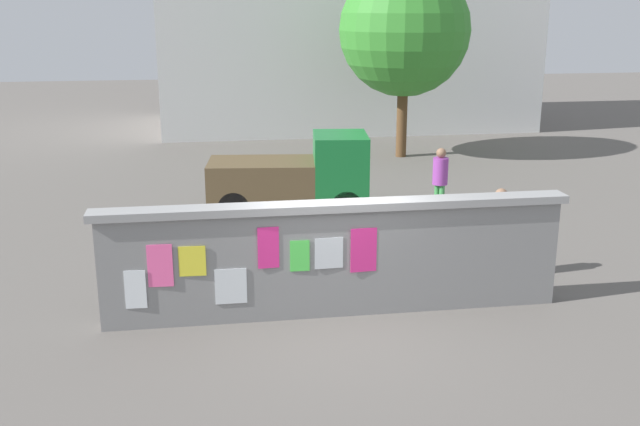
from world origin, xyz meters
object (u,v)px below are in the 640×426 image
object	(u,v)px
bicycle_near	(249,254)
tree_roadside	(405,31)
person_bystander	(440,176)
person_walking	(499,224)
auto_rickshaw_truck	(297,176)
motorcycle	(390,245)

from	to	relation	value
bicycle_near	tree_roadside	world-z (taller)	tree_roadside
bicycle_near	person_bystander	size ratio (longest dim) A/B	1.04
person_walking	person_bystander	distance (m)	3.71
person_walking	person_bystander	world-z (taller)	same
auto_rickshaw_truck	tree_roadside	size ratio (longest dim) A/B	0.63
auto_rickshaw_truck	tree_roadside	distance (m)	7.92
bicycle_near	person_bystander	world-z (taller)	person_bystander
auto_rickshaw_truck	motorcycle	world-z (taller)	auto_rickshaw_truck
motorcycle	bicycle_near	world-z (taller)	bicycle_near
auto_rickshaw_truck	person_bystander	world-z (taller)	auto_rickshaw_truck
auto_rickshaw_truck	bicycle_near	distance (m)	4.02
motorcycle	person_walking	size ratio (longest dim) A/B	1.17
auto_rickshaw_truck	tree_roadside	world-z (taller)	tree_roadside
auto_rickshaw_truck	tree_roadside	xyz separation A→B (m)	(4.09, 6.09, 2.99)
person_walking	motorcycle	bearing A→B (deg)	159.25
motorcycle	person_walking	xyz separation A→B (m)	(1.78, -0.67, 0.52)
auto_rickshaw_truck	motorcycle	distance (m)	4.15
auto_rickshaw_truck	motorcycle	xyz separation A→B (m)	(1.21, -3.94, -0.44)
motorcycle	person_bystander	size ratio (longest dim) A/B	1.17
motorcycle	person_bystander	world-z (taller)	person_bystander
motorcycle	person_bystander	xyz separation A→B (m)	(1.89, 3.04, 0.52)
motorcycle	tree_roadside	size ratio (longest dim) A/B	0.32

